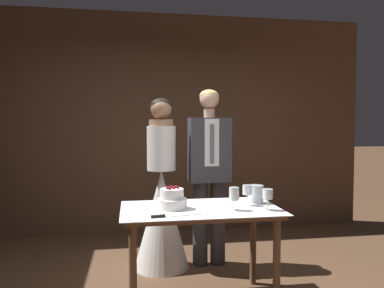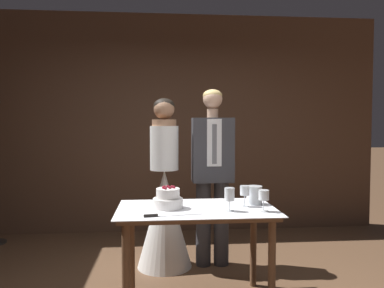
% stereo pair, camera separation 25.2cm
% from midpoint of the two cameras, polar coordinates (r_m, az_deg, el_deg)
% --- Properties ---
extents(wall_back, '(5.42, 0.12, 2.86)m').
position_cam_midpoint_polar(wall_back, '(5.00, -5.40, 3.12)').
color(wall_back, '#513828').
rests_on(wall_back, ground_plane).
extents(cake_table, '(1.24, 0.72, 0.76)m').
position_cam_midpoint_polar(cake_table, '(3.00, -1.20, -11.63)').
color(cake_table, brown).
rests_on(cake_table, ground_plane).
extents(tiered_cake, '(0.23, 0.23, 0.18)m').
position_cam_midpoint_polar(tiered_cake, '(2.95, -5.56, -8.46)').
color(tiered_cake, white).
rests_on(tiered_cake, cake_table).
extents(cake_knife, '(0.43, 0.09, 0.02)m').
position_cam_midpoint_polar(cake_knife, '(2.71, -6.21, -10.85)').
color(cake_knife, silver).
rests_on(cake_knife, cake_table).
extents(wine_glass_near, '(0.07, 0.07, 0.17)m').
position_cam_midpoint_polar(wine_glass_near, '(3.05, 6.06, -7.09)').
color(wine_glass_near, silver).
rests_on(wine_glass_near, cake_table).
extents(wine_glass_middle, '(0.08, 0.08, 0.16)m').
position_cam_midpoint_polar(wine_glass_middle, '(2.91, 9.02, -7.73)').
color(wine_glass_middle, silver).
rests_on(wine_glass_middle, cake_table).
extents(wine_glass_far, '(0.08, 0.08, 0.18)m').
position_cam_midpoint_polar(wine_glass_far, '(2.87, 3.92, -7.78)').
color(wine_glass_far, silver).
rests_on(wine_glass_far, cake_table).
extents(hurricane_candle, '(0.13, 0.13, 0.15)m').
position_cam_midpoint_polar(hurricane_candle, '(3.16, 7.41, -7.67)').
color(hurricane_candle, silver).
rests_on(hurricane_candle, cake_table).
extents(bride, '(0.54, 0.54, 1.67)m').
position_cam_midpoint_polar(bride, '(3.76, -6.61, -9.35)').
color(bride, white).
rests_on(bride, ground_plane).
extents(groom, '(0.40, 0.25, 1.76)m').
position_cam_midpoint_polar(groom, '(3.75, 0.71, -3.80)').
color(groom, '#38383D').
rests_on(groom, ground_plane).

